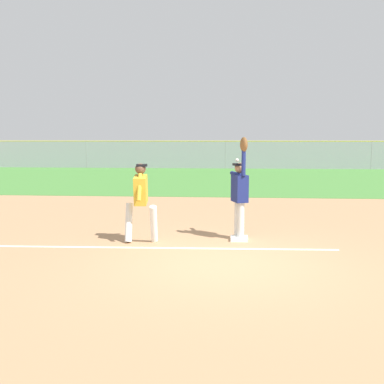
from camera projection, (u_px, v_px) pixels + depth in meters
name	position (u px, v px, depth m)	size (l,w,h in m)	color
ground_plane	(223.00, 263.00, 8.01)	(75.51, 75.51, 0.00)	tan
outfield_grass	(225.00, 178.00, 24.76)	(41.90, 16.01, 0.01)	#478438
chalk_foul_line	(48.00, 247.00, 9.23)	(12.00, 0.10, 0.01)	white
first_base	(239.00, 238.00, 9.81)	(0.38, 0.38, 0.08)	white
fielder	(240.00, 190.00, 9.76)	(0.41, 0.88, 2.28)	silver
runner	(141.00, 197.00, 9.49)	(0.75, 0.85, 1.72)	white
baseball	(237.00, 160.00, 9.78)	(0.07, 0.07, 0.07)	white
outfield_fence	(225.00, 155.00, 32.56)	(41.98, 0.08, 2.04)	#93999E
parked_car_green	(171.00, 157.00, 35.79)	(4.59, 2.52, 1.25)	#1E6B33
parked_car_blue	(229.00, 158.00, 35.05)	(4.58, 2.50, 1.25)	#23389E
parked_car_red	(298.00, 158.00, 34.68)	(4.44, 2.20, 1.25)	#B21E1E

